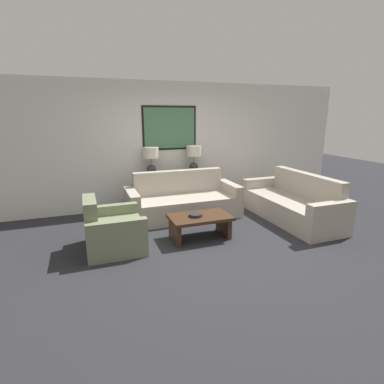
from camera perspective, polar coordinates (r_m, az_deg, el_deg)
The scene contains 10 objects.
ground_plane at distance 4.79m, azimuth 3.70°, elevation -9.86°, with size 20.00×20.00×0.00m, color #28282D.
back_wall at distance 6.59m, azimuth -4.35°, elevation 8.87°, with size 8.43×0.12×2.65m.
console_table at distance 6.51m, azimuth -3.56°, elevation 0.25°, with size 1.41×0.36×0.75m.
table_lamp_left at distance 6.25m, azimuth -7.83°, elevation 6.57°, with size 0.32×0.32×0.59m.
table_lamp_right at distance 6.51m, azimuth 0.32°, elevation 7.02°, with size 0.32×0.32×0.59m.
couch_by_back_wall at distance 5.92m, azimuth -1.73°, elevation -1.96°, with size 2.19×0.88×0.89m.
couch_by_side at distance 6.09m, azimuth 18.57°, elevation -2.27°, with size 0.88×2.19×0.89m.
coffee_table at distance 4.90m, azimuth 1.53°, elevation -5.74°, with size 0.99×0.59×0.39m.
decorative_bowl at distance 4.83m, azimuth 0.69°, elevation -4.39°, with size 0.22×0.22×0.05m.
armchair_near_back_wall at distance 4.69m, azimuth -14.96°, elevation -7.19°, with size 0.83×0.93×0.81m.
Camera 1 is at (-1.78, -3.99, 1.98)m, focal length 28.00 mm.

